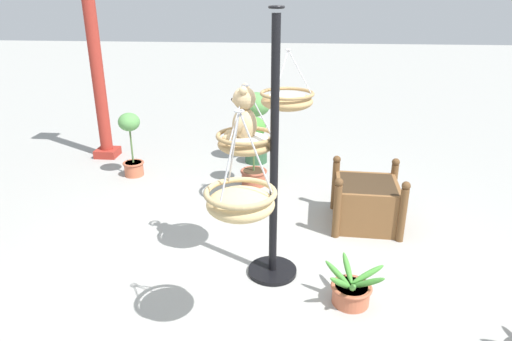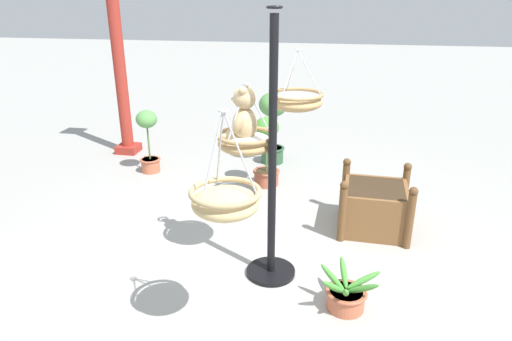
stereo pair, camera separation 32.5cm
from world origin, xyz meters
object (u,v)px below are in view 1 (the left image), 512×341
Objects in this scene: greenhouse_pillar_left at (98,75)px; potted_plant_flowering_red at (254,152)px; hanging_basket_with_teddy at (246,142)px; potted_plant_small_succulent at (256,122)px; display_pole_central at (273,204)px; teddy_bear at (243,118)px; hanging_basket_right_low at (287,100)px; potted_plant_fern_front at (351,290)px; potted_plant_bushy_green at (131,143)px; wooden_planter_box at (366,201)px; hanging_basket_left_high at (241,201)px.

greenhouse_pillar_left is 2.84× the size of potted_plant_flowering_red.
potted_plant_small_succulent is at bearing 3.44° from hanging_basket_with_teddy.
greenhouse_pillar_left is at bearing 43.26° from display_pole_central.
hanging_basket_with_teddy is at bearing -90.00° from teddy_bear.
display_pole_central reaches higher than hanging_basket_with_teddy.
potted_plant_flowering_red is at bearing 29.98° from hanging_basket_right_low.
greenhouse_pillar_left is at bearing 46.08° from potted_plant_fern_front.
hanging_basket_with_teddy is 0.55× the size of potted_plant_small_succulent.
teddy_bear is 2.86m from potted_plant_bushy_green.
display_pole_central is 1.48m from wooden_planter_box.
hanging_basket_right_low reaches higher than teddy_bear.
hanging_basket_right_low is 2.11m from potted_plant_fern_front.
display_pole_central is 2.91m from potted_plant_small_succulent.
greenhouse_pillar_left is at bearing 41.78° from teddy_bear.
display_pole_central is 2.93× the size of wooden_planter_box.
teddy_bear is at bearing 61.24° from display_pole_central.
greenhouse_pillar_left is (2.77, 2.47, -0.14)m from teddy_bear.
hanging_basket_left_high is 3.04m from potted_plant_flowering_red.
hanging_basket_right_low is at bearing 75.83° from wooden_planter_box.
potted_plant_fern_front is at bearing 168.28° from wooden_planter_box.
teddy_bear is 0.53× the size of potted_plant_flowering_red.
wooden_planter_box is at bearing -54.08° from teddy_bear.
teddy_bear is 1.67m from potted_plant_fern_front.
greenhouse_pillar_left is 2.42m from potted_plant_small_succulent.
greenhouse_pillar_left is at bearing 88.98° from potted_plant_small_succulent.
teddy_bear is 1.12m from hanging_basket_left_high.
potted_plant_flowering_red is (-0.90, -2.38, -0.81)m from greenhouse_pillar_left.
greenhouse_pillar_left is at bearing 69.18° from potted_plant_flowering_red.
hanging_basket_with_teddy is 0.21m from teddy_bear.
greenhouse_pillar_left reaches higher than teddy_bear.
potted_plant_fern_front is 2.61m from potted_plant_flowering_red.
display_pole_central is 1.05m from hanging_basket_left_high.
display_pole_central reaches higher than potted_plant_flowering_red.
teddy_bear is at bearing 163.19° from hanging_basket_right_low.
hanging_basket_left_high is 0.88× the size of wooden_planter_box.
teddy_bear is 0.70× the size of hanging_basket_left_high.
teddy_bear is 0.55× the size of potted_plant_bushy_green.
greenhouse_pillar_left is (1.65, 2.81, -0.06)m from hanging_basket_right_low.
potted_plant_small_succulent is (2.73, 0.14, -0.78)m from teddy_bear.
hanging_basket_left_high is 2.44m from wooden_planter_box.
hanging_basket_with_teddy is 3.73m from greenhouse_pillar_left.
teddy_bear is 0.77× the size of hanging_basket_right_low.
wooden_planter_box is at bearing -42.59° from display_pole_central.
wooden_planter_box is at bearing -116.87° from greenhouse_pillar_left.
teddy_bear is 0.62× the size of wooden_planter_box.
greenhouse_pillar_left reaches higher than display_pole_central.
hanging_basket_left_high reaches higher than teddy_bear.
potted_plant_flowering_red is (2.38, 1.03, 0.33)m from potted_plant_fern_front.
hanging_basket_with_teddy is 1.19× the size of teddy_bear.
hanging_basket_left_high is 2.22m from hanging_basket_right_low.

